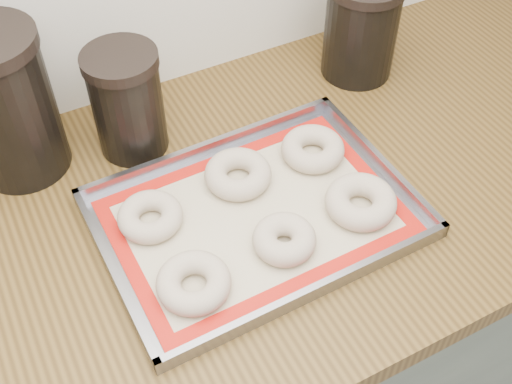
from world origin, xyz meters
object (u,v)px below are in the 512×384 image
bagel_front_left (194,283)px  bagel_front_mid (284,239)px  bagel_back_left (150,217)px  canister_left (5,105)px  bagel_back_right (313,149)px  bagel_front_right (361,202)px  canister_right (361,28)px  baking_tray (256,216)px  bagel_back_mid (238,174)px  canister_mid (127,102)px

bagel_front_left → bagel_front_mid: bagel_front_mid is taller
bagel_back_left → canister_left: 0.28m
bagel_front_left → bagel_back_right: size_ratio=1.00×
bagel_back_left → canister_left: canister_left is taller
bagel_front_mid → bagel_front_right: size_ratio=0.85×
bagel_front_mid → bagel_front_left: bearing=-177.0°
canister_right → bagel_front_right: bearing=-122.6°
bagel_back_right → canister_right: (0.19, 0.17, 0.07)m
baking_tray → bagel_back_left: 0.16m
canister_left → bagel_back_mid: bearing=-35.3°
bagel_front_right → bagel_back_right: size_ratio=1.05×
bagel_front_left → canister_left: (-0.14, 0.36, 0.10)m
bagel_back_right → canister_mid: size_ratio=0.57×
canister_left → canister_mid: size_ratio=1.34×
bagel_front_left → canister_right: (0.47, 0.31, 0.07)m
baking_tray → canister_right: 0.42m
bagel_front_mid → canister_left: 0.46m
bagel_front_mid → canister_left: (-0.29, 0.35, 0.10)m
bagel_back_mid → canister_mid: bearing=125.1°
bagel_back_mid → bagel_back_right: bearing=-2.4°
bagel_front_left → bagel_front_right: bearing=3.3°
bagel_back_mid → bagel_front_right: bearing=-45.1°
bagel_front_right → bagel_back_left: size_ratio=1.12×
bagel_front_left → bagel_back_left: 0.14m
bagel_front_left → baking_tray: bearing=29.6°
canister_left → canister_mid: (0.17, -0.04, -0.03)m
baking_tray → canister_left: canister_left is taller
bagel_front_mid → canister_right: size_ratio=0.50×
baking_tray → bagel_back_mid: bearing=83.7°
bagel_front_right → bagel_front_left: bearing=-176.7°
bagel_back_right → canister_left: canister_left is taller
bagel_back_mid → canister_mid: canister_mid is taller
bagel_front_mid → bagel_back_left: bagel_front_mid is taller
canister_left → bagel_back_right: bearing=-26.4°
bagel_front_right → bagel_back_mid: (-0.14, 0.14, -0.00)m
baking_tray → canister_mid: (-0.10, 0.24, 0.08)m
canister_right → canister_mid: bearing=179.9°
baking_tray → canister_right: bearing=35.2°
canister_left → bagel_front_right: bearing=-38.8°
bagel_front_right → bagel_back_right: (-0.00, 0.13, -0.00)m
bagel_front_right → canister_left: bearing=141.2°
bagel_front_left → bagel_back_mid: (0.14, 0.15, 0.00)m
baking_tray → canister_right: canister_right is taller
bagel_front_right → canister_left: canister_left is taller
baking_tray → bagel_back_mid: size_ratio=4.43×
canister_left → bagel_front_left: bearing=-68.3°
bagel_back_mid → bagel_back_right: 0.13m
canister_mid → bagel_front_left: bearing=-95.6°
bagel_front_left → bagel_front_mid: size_ratio=1.11×
canister_left → canister_mid: canister_left is taller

